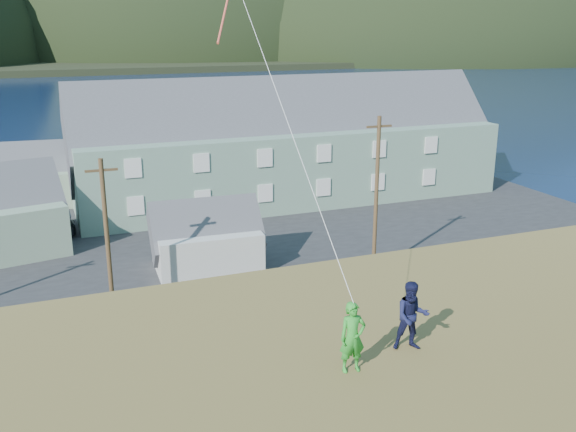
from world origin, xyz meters
The scene contains 13 objects.
ground centered at (0.00, 0.00, 0.00)m, with size 900.00×900.00×0.00m, color #0A1638.
grass_strip centered at (0.00, -2.00, 0.05)m, with size 110.00×8.00×0.10m, color #4C3D19.
waterfront_lot centered at (0.00, 17.00, 0.06)m, with size 72.00×36.00×0.12m, color #28282B.
wharf centered at (-6.00, 40.00, 0.45)m, with size 26.00×14.00×0.90m, color gray.
far_shore centered at (0.00, 330.00, 1.00)m, with size 900.00×320.00×2.00m, color black.
far_hills centered at (35.59, 279.38, 2.00)m, with size 760.00×265.00×143.00m.
lodge centered at (13.96, 20.19, 4.92)m, with size 36.48×10.35×12.81m.
shed_white centered at (2.94, 6.13, 2.09)m, with size 7.00×4.82×5.38m.
shed_palegreen_far centered at (-7.47, 26.30, 2.49)m, with size 10.11×6.34×6.48m.
utility_poles centered at (-2.58, 1.50, 4.78)m, with size 28.80×0.24×9.84m.
parked_cars centered at (-8.20, 20.75, 0.84)m, with size 24.99×12.98×1.58m.
kite_flyer_green centered at (0.01, -19.16, 8.04)m, with size 0.61×0.40×1.68m, color green.
kite_flyer_navy centered at (1.81, -18.76, 8.07)m, with size 0.85×0.66×1.74m, color #141637.
Camera 1 is at (-6.11, -30.77, 14.82)m, focal length 40.00 mm.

